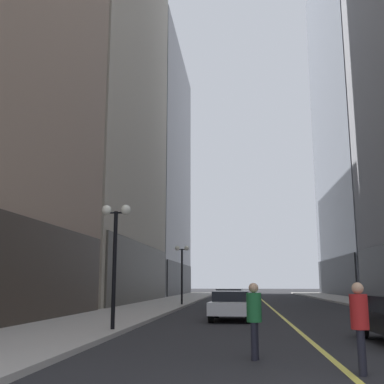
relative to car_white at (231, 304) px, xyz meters
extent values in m
plane|color=#262628|center=(2.50, 18.50, -0.72)|extent=(200.00, 200.00, 0.00)
cube|color=#ADA8A0|center=(-5.75, 18.50, -0.64)|extent=(4.50, 78.00, 0.15)
cube|color=#ADA8A0|center=(10.75, 18.50, -0.64)|extent=(4.50, 78.00, 0.15)
cube|color=#E5D64C|center=(2.50, 18.50, -0.71)|extent=(0.16, 70.00, 0.01)
cube|color=#332A23|center=(-8.10, -5.50, 1.41)|extent=(0.50, 20.90, 4.25)
cube|color=#403C35|center=(-8.10, 18.00, 1.78)|extent=(0.50, 22.80, 5.00)
cube|color=gray|center=(-15.69, 43.50, 17.40)|extent=(15.39, 26.00, 36.24)
cube|color=#2C2C2E|center=(-8.10, 43.50, 1.46)|extent=(0.50, 24.70, 4.35)
cube|color=slate|center=(19.29, 43.50, 24.84)|extent=(12.59, 26.00, 51.11)
cube|color=#212327|center=(13.10, 43.50, 1.78)|extent=(0.50, 24.70, 5.00)
cylinder|color=black|center=(4.24, -6.67, -0.40)|extent=(0.25, 0.65, 0.64)
cube|color=silver|center=(0.00, -0.06, -0.12)|extent=(1.97, 4.18, 0.55)
cube|color=black|center=(0.00, 0.15, 0.35)|extent=(1.69, 2.36, 0.50)
cylinder|color=black|center=(0.75, -1.53, -0.40)|extent=(0.24, 0.65, 0.64)
cylinder|color=black|center=(-0.85, -1.48, -0.40)|extent=(0.24, 0.65, 0.64)
cylinder|color=black|center=(0.84, 1.36, -0.40)|extent=(0.24, 0.65, 0.64)
cylinder|color=black|center=(-0.75, 1.41, -0.40)|extent=(0.24, 0.65, 0.64)
cube|color=maroon|center=(-0.28, 8.36, -0.12)|extent=(2.00, 4.59, 0.55)
cube|color=black|center=(-0.27, 8.58, 0.35)|extent=(1.69, 2.60, 0.50)
cylinder|color=black|center=(0.42, 6.74, -0.40)|extent=(0.25, 0.65, 0.64)
cylinder|color=black|center=(-1.13, 6.82, -0.40)|extent=(0.25, 0.65, 0.64)
cylinder|color=black|center=(0.57, 9.90, -0.40)|extent=(0.25, 0.65, 0.64)
cylinder|color=black|center=(-0.98, 9.97, -0.40)|extent=(0.25, 0.65, 0.64)
cylinder|color=black|center=(0.79, -11.17, -0.31)|extent=(0.14, 0.14, 0.82)
cylinder|color=black|center=(0.76, -11.33, -0.31)|extent=(0.14, 0.14, 0.82)
cylinder|color=#1E6633|center=(0.77, -11.25, 0.43)|extent=(0.41, 0.41, 0.65)
sphere|color=tan|center=(0.77, -11.25, 0.87)|extent=(0.22, 0.22, 0.22)
cylinder|color=black|center=(2.76, -12.75, -0.30)|extent=(0.14, 0.14, 0.83)
cylinder|color=black|center=(2.71, -12.90, -0.30)|extent=(0.14, 0.14, 0.83)
cylinder|color=#B21E1E|center=(2.73, -12.82, 0.44)|extent=(0.43, 0.43, 0.66)
sphere|color=tan|center=(2.73, -12.82, 0.88)|extent=(0.22, 0.22, 0.22)
cylinder|color=black|center=(-3.90, -6.19, 1.38)|extent=(0.14, 0.14, 4.20)
cylinder|color=black|center=(-3.90, -6.19, 3.43)|extent=(0.80, 0.06, 0.06)
sphere|color=white|center=(-4.25, -6.19, 3.53)|extent=(0.36, 0.36, 0.36)
sphere|color=white|center=(-3.55, -6.19, 3.53)|extent=(0.36, 0.36, 0.36)
cylinder|color=black|center=(-3.90, 12.61, 1.38)|extent=(0.14, 0.14, 4.20)
cylinder|color=black|center=(-3.90, 12.61, 3.43)|extent=(0.80, 0.06, 0.06)
sphere|color=white|center=(-4.25, 12.61, 3.53)|extent=(0.36, 0.36, 0.36)
sphere|color=white|center=(-3.55, 12.61, 3.53)|extent=(0.36, 0.36, 0.36)
camera|label=1|loc=(0.51, -22.33, 0.98)|focal=43.85mm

